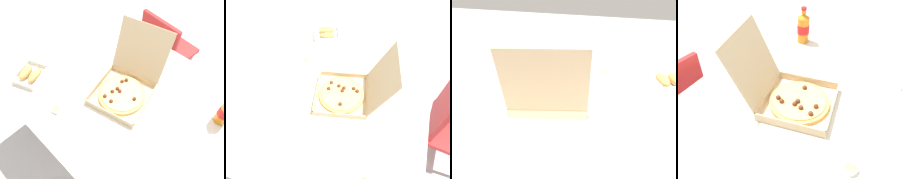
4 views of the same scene
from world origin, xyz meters
TOP-DOWN VIEW (x-y plane):
  - ground_plane at (0.00, 0.00)m, footprint 10.00×10.00m
  - dining_table at (0.00, 0.00)m, footprint 1.38×1.04m
  - pizza_box_open at (0.05, 0.02)m, footprint 0.41×0.50m
  - bread_side_box at (-0.46, -0.31)m, footprint 0.21×0.23m
  - paper_menu at (-0.30, 0.28)m, footprint 0.25×0.23m
  - napkin_pile at (0.44, -0.34)m, footprint 0.12×0.12m
  - dipping_sauce_cup at (-0.15, -0.35)m, footprint 0.06×0.06m

SIDE VIEW (x-z plane):
  - ground_plane at x=0.00m, z-range 0.00..0.00m
  - dining_table at x=0.00m, z-range 0.30..1.05m
  - paper_menu at x=-0.30m, z-range 0.74..0.75m
  - napkin_pile at x=0.44m, z-range 0.74..0.76m
  - dipping_sauce_cup at x=-0.15m, z-range 0.74..0.76m
  - bread_side_box at x=-0.46m, z-range 0.74..0.80m
  - pizza_box_open at x=0.05m, z-range 0.62..0.96m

